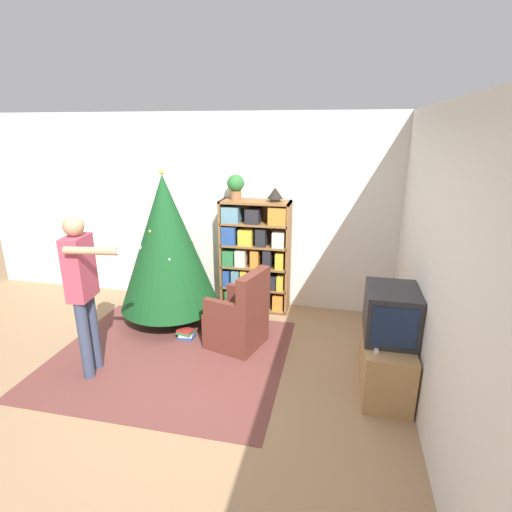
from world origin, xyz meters
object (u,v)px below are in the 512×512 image
object	(u,v)px
television	(391,313)
table_lamp	(275,194)
standing_person	(83,284)
potted_plant	(236,185)
bookshelf	(254,256)
christmas_tree	(167,243)
armchair	(239,319)

from	to	relation	value
television	table_lamp	size ratio (longest dim) A/B	2.88
standing_person	table_lamp	xyz separation A→B (m)	(1.55, 1.85, 0.64)
television	potted_plant	world-z (taller)	potted_plant
potted_plant	bookshelf	bearing A→B (deg)	-2.53
christmas_tree	standing_person	world-z (taller)	christmas_tree
christmas_tree	potted_plant	distance (m)	1.14
potted_plant	table_lamp	xyz separation A→B (m)	(0.51, -0.00, -0.09)
standing_person	potted_plant	distance (m)	2.24
armchair	potted_plant	world-z (taller)	potted_plant
potted_plant	table_lamp	distance (m)	0.52
bookshelf	potted_plant	size ratio (longest dim) A/B	4.56
bookshelf	television	distance (m)	2.18
television	table_lamp	bearing A→B (deg)	132.09
television	standing_person	size ratio (longest dim) A/B	0.35
table_lamp	bookshelf	bearing A→B (deg)	-177.75
television	christmas_tree	bearing A→B (deg)	161.09
armchair	christmas_tree	bearing A→B (deg)	-96.00
bookshelf	armchair	bearing A→B (deg)	-87.10
armchair	standing_person	bearing A→B (deg)	-41.43
table_lamp	armchair	bearing A→B (deg)	-102.25
armchair	potted_plant	xyz separation A→B (m)	(-0.29, 1.02, 1.37)
television	standing_person	world-z (taller)	standing_person
potted_plant	christmas_tree	bearing A→B (deg)	-140.69
standing_person	potted_plant	size ratio (longest dim) A/B	4.96
television	potted_plant	xyz separation A→B (m)	(-1.85, 1.48, 0.91)
bookshelf	christmas_tree	xyz separation A→B (m)	(-0.97, -0.59, 0.29)
bookshelf	table_lamp	bearing A→B (deg)	2.25
television	standing_person	distance (m)	2.91
bookshelf	armchair	xyz separation A→B (m)	(0.05, -1.01, -0.43)
christmas_tree	standing_person	xyz separation A→B (m)	(-0.30, -1.25, -0.08)
television	standing_person	xyz separation A→B (m)	(-2.88, -0.37, 0.19)
christmas_tree	table_lamp	bearing A→B (deg)	25.64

